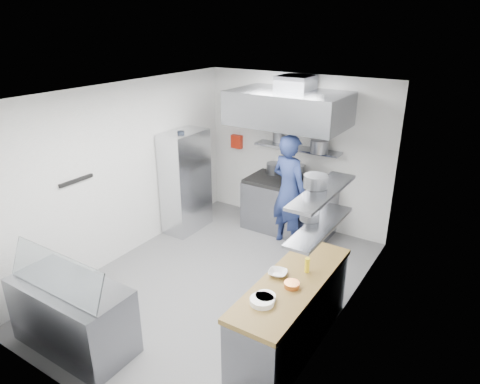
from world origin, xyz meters
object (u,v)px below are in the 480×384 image
Objects in this scene: chef at (289,191)px; display_case at (73,315)px; wire_rack at (186,182)px; gas_range at (289,208)px.

chef is 3.82m from display_case.
wire_rack is 3.32m from display_case.
chef reaches higher than display_case.
chef is 1.30× the size of display_case.
display_case is (-0.98, -3.65, -0.55)m from chef.
chef is at bearing 75.00° from display_case.
chef is (0.21, -0.45, 0.53)m from gas_range.
chef is at bearing -65.26° from gas_range.
gas_range reaches higher than display_case.
display_case is at bearing -100.66° from gas_range.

